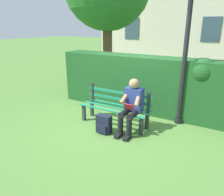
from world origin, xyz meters
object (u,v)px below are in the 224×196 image
backpack (104,124)px  lamp_post (188,29)px  person_seated (131,105)px  park_bench (116,107)px

backpack → lamp_post: bearing=-133.4°
person_seated → lamp_post: (-0.80, -0.96, 1.52)m
park_bench → backpack: 0.59m
person_seated → lamp_post: bearing=-129.8°
park_bench → person_seated: person_seated is taller
park_bench → lamp_post: lamp_post is taller
backpack → lamp_post: size_ratio=0.11×
lamp_post → park_bench: bearing=31.6°
person_seated → backpack: bearing=38.9°
backpack → lamp_post: lamp_post is taller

